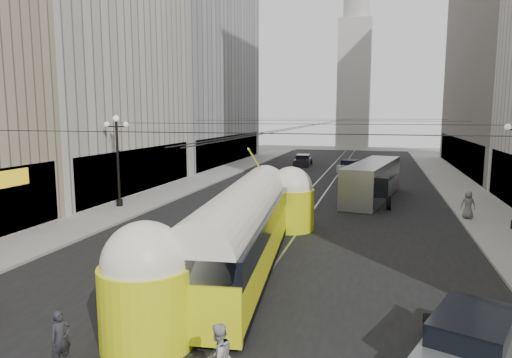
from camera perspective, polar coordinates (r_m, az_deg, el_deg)
The scene contains 16 objects.
road at distance 43.39m, azimuth 8.32°, elevation -0.72°, with size 20.00×85.00×0.02m, color black.
sidewalk_left at distance 49.56m, azimuth -5.09°, elevation 0.52°, with size 4.00×72.00×0.15m, color gray.
sidewalk_right at distance 47.08m, azimuth 23.50°, elevation -0.53°, with size 4.00×72.00×0.15m, color gray.
rail_left at distance 43.48m, azimuth 7.34°, elevation -0.68°, with size 0.12×85.00×0.04m, color gray.
rail_right at distance 43.31m, azimuth 9.30°, elevation -0.76°, with size 0.12×85.00×0.04m, color gray.
building_left_far at distance 63.71m, azimuth -8.40°, elevation 14.99°, with size 12.60×28.60×28.60m.
distant_tower at distance 90.62m, azimuth 12.21°, elevation 13.24°, with size 6.00×6.00×31.36m.
lamppost_left_mid at distance 33.27m, azimuth -16.91°, elevation 2.84°, with size 1.86×0.44×6.37m.
catenary at distance 41.88m, azimuth 8.48°, elevation 7.05°, with size 25.00×72.00×0.23m.
streetcar at distance 19.60m, azimuth -1.68°, elevation -6.06°, with size 4.16×16.80×3.70m.
city_bus at distance 36.63m, azimuth 14.35°, elevation 0.01°, with size 4.40×11.80×2.92m.
sedan_grey at distance 13.75m, azimuth 25.29°, elevation -18.19°, with size 3.58×5.21×1.52m.
sedan_white_far at distance 53.65m, azimuth 11.79°, elevation 1.56°, with size 3.01×4.78×1.40m.
sedan_dark_far at distance 59.22m, azimuth 5.89°, elevation 2.31°, with size 2.14×4.64×1.43m.
pedestrian_crossing_a at distance 13.69m, azimuth -23.22°, elevation -17.87°, with size 0.55×0.36×1.52m, color black.
pedestrian_sidewalk_right at distance 31.30m, azimuth 25.00°, elevation -2.93°, with size 0.85×0.52×1.74m, color slate.
Camera 1 is at (5.00, -10.09, 6.61)m, focal length 32.00 mm.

